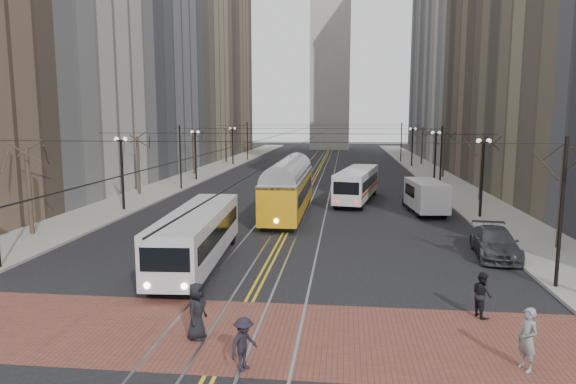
% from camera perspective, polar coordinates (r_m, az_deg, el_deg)
% --- Properties ---
extents(ground, '(260.00, 260.00, 0.00)m').
position_cam_1_polar(ground, '(22.10, -3.89, -11.23)').
color(ground, black).
rests_on(ground, ground).
extents(sidewalk_left, '(5.00, 140.00, 0.15)m').
position_cam_1_polar(sidewalk_left, '(68.51, -9.55, 2.05)').
color(sidewalk_left, gray).
rests_on(sidewalk_left, ground).
extents(sidewalk_right, '(5.00, 140.00, 0.15)m').
position_cam_1_polar(sidewalk_right, '(66.84, 16.04, 1.68)').
color(sidewalk_right, gray).
rests_on(sidewalk_right, ground).
extents(crosswalk_band, '(25.00, 6.00, 0.01)m').
position_cam_1_polar(crosswalk_band, '(18.45, -6.18, -15.31)').
color(crosswalk_band, brown).
rests_on(crosswalk_band, ground).
extents(streetcar_rails, '(4.80, 130.00, 0.02)m').
position_cam_1_polar(streetcar_rails, '(66.01, 3.08, 1.85)').
color(streetcar_rails, gray).
rests_on(streetcar_rails, ground).
extents(centre_lines, '(0.42, 130.00, 0.01)m').
position_cam_1_polar(centre_lines, '(66.01, 3.08, 1.86)').
color(centre_lines, gold).
rests_on(centre_lines, ground).
extents(building_left_mid, '(16.00, 20.00, 34.00)m').
position_cam_1_polar(building_left_mid, '(73.28, -17.87, 15.44)').
color(building_left_mid, slate).
rests_on(building_left_mid, ground).
extents(building_left_midfar, '(20.00, 20.00, 52.00)m').
position_cam_1_polar(building_left_midfar, '(93.84, -14.02, 19.49)').
color(building_left_midfar, '#85765C').
rests_on(building_left_midfar, ground).
extents(building_left_far, '(16.00, 20.00, 40.00)m').
position_cam_1_polar(building_left_far, '(111.16, -9.22, 14.69)').
color(building_left_far, brown).
rests_on(building_left_far, ground).
extents(building_right_mid, '(16.00, 20.00, 34.00)m').
position_cam_1_polar(building_right_mid, '(70.60, 25.21, 15.35)').
color(building_right_mid, brown).
rests_on(building_right_mid, ground).
extents(building_right_far, '(16.00, 20.00, 40.00)m').
position_cam_1_polar(building_right_far, '(109.41, 18.42, 14.49)').
color(building_right_far, slate).
rests_on(building_right_far, ground).
extents(lamp_posts, '(27.60, 57.20, 5.60)m').
position_cam_1_polar(lamp_posts, '(49.59, 2.01, 2.98)').
color(lamp_posts, black).
rests_on(lamp_posts, ground).
extents(street_trees, '(31.68, 53.28, 5.60)m').
position_cam_1_polar(street_trees, '(56.05, 2.52, 3.59)').
color(street_trees, '#382D23').
rests_on(street_trees, ground).
extents(trolley_wires, '(25.96, 120.00, 6.60)m').
position_cam_1_polar(trolley_wires, '(55.56, 2.50, 4.55)').
color(trolley_wires, black).
rests_on(trolley_wires, ground).
extents(transit_bus, '(2.99, 11.32, 2.80)m').
position_cam_1_polar(transit_bus, '(26.10, -10.01, -5.08)').
color(transit_bus, '#BBBBBB').
rests_on(transit_bus, ground).
extents(streetcar, '(2.64, 14.03, 3.30)m').
position_cam_1_polar(streetcar, '(39.22, 0.07, -0.11)').
color(streetcar, orange).
rests_on(streetcar, ground).
extents(rear_bus, '(4.23, 11.17, 2.85)m').
position_cam_1_polar(rear_bus, '(45.60, 7.66, 0.71)').
color(rear_bus, silver).
rests_on(rear_bus, ground).
extents(cargo_van, '(2.77, 5.96, 2.55)m').
position_cam_1_polar(cargo_van, '(40.83, 15.09, -0.60)').
color(cargo_van, silver).
rests_on(cargo_van, ground).
extents(sedan_grey, '(1.82, 3.98, 1.32)m').
position_cam_1_polar(sedan_grey, '(43.38, 13.83, -0.87)').
color(sedan_grey, '#3F4246').
rests_on(sedan_grey, ground).
extents(sedan_parked, '(2.61, 5.39, 1.51)m').
position_cam_1_polar(sedan_parked, '(29.61, 22.04, -5.25)').
color(sedan_parked, '#3A3B41').
rests_on(sedan_parked, ground).
extents(pedestrian_a, '(0.78, 1.04, 1.92)m').
position_cam_1_polar(pedestrian_a, '(17.84, -10.12, -12.87)').
color(pedestrian_a, black).
rests_on(pedestrian_a, crosswalk_band).
extents(pedestrian_b, '(0.68, 0.81, 1.89)m').
position_cam_1_polar(pedestrian_b, '(17.08, 25.07, -14.59)').
color(pedestrian_b, gray).
rests_on(pedestrian_b, crosswalk_band).
extents(pedestrian_c, '(0.87, 0.99, 1.70)m').
position_cam_1_polar(pedestrian_c, '(20.71, 20.75, -10.60)').
color(pedestrian_c, black).
rests_on(pedestrian_c, crosswalk_band).
extents(pedestrian_d, '(1.04, 1.19, 1.60)m').
position_cam_1_polar(pedestrian_d, '(15.71, -4.94, -16.43)').
color(pedestrian_d, black).
rests_on(pedestrian_d, crosswalk_band).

